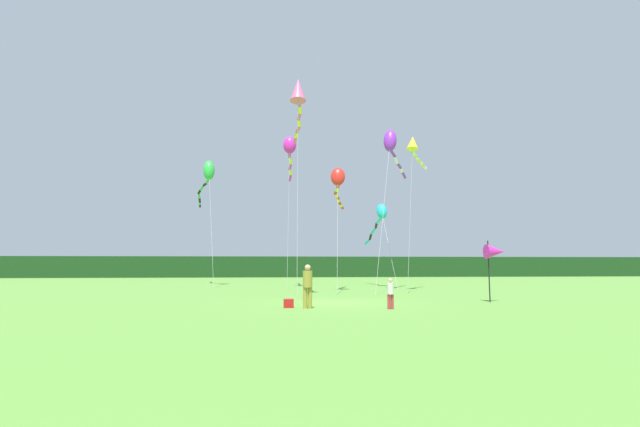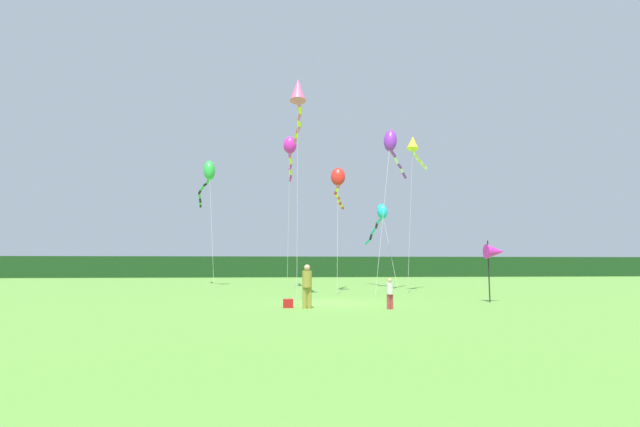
{
  "view_description": "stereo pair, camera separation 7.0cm",
  "coord_description": "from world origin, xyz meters",
  "px_view_note": "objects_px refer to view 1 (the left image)",
  "views": [
    {
      "loc": [
        -2.9,
        -21.75,
        1.78
      ],
      "look_at": [
        0.0,
        6.0,
        4.84
      ],
      "focal_mm": 26.17,
      "sensor_mm": 36.0,
      "label": 1
    },
    {
      "loc": [
        -2.83,
        -21.76,
        1.78
      ],
      "look_at": [
        0.0,
        6.0,
        4.84
      ],
      "focal_mm": 26.17,
      "sensor_mm": 36.0,
      "label": 2
    }
  ],
  "objects_px": {
    "person_adult": "(308,284)",
    "cooler_box": "(289,303)",
    "kite_cyan": "(380,216)",
    "person_child": "(390,292)",
    "kite_purple": "(391,144)",
    "kite_green": "(208,174)",
    "banner_flag_pole": "(495,252)",
    "kite_yellow": "(414,147)",
    "kite_magenta": "(290,149)",
    "kite_red": "(338,181)",
    "kite_rainbow": "(298,96)"
  },
  "relations": [
    {
      "from": "person_adult",
      "to": "cooler_box",
      "type": "distance_m",
      "value": 1.2
    },
    {
      "from": "person_adult",
      "to": "cooler_box",
      "type": "xyz_separation_m",
      "value": [
        -0.75,
        0.44,
        -0.82
      ]
    },
    {
      "from": "person_adult",
      "to": "kite_cyan",
      "type": "height_order",
      "value": "kite_cyan"
    },
    {
      "from": "person_child",
      "to": "kite_purple",
      "type": "distance_m",
      "value": 16.51
    },
    {
      "from": "person_adult",
      "to": "kite_cyan",
      "type": "bearing_deg",
      "value": 67.84
    },
    {
      "from": "person_child",
      "to": "kite_green",
      "type": "bearing_deg",
      "value": 115.34
    },
    {
      "from": "kite_green",
      "to": "kite_cyan",
      "type": "bearing_deg",
      "value": -12.38
    },
    {
      "from": "cooler_box",
      "to": "banner_flag_pole",
      "type": "xyz_separation_m",
      "value": [
        9.94,
        1.79,
        2.19
      ]
    },
    {
      "from": "person_child",
      "to": "banner_flag_pole",
      "type": "bearing_deg",
      "value": 26.02
    },
    {
      "from": "kite_cyan",
      "to": "kite_yellow",
      "type": "relative_size",
      "value": 0.93
    },
    {
      "from": "kite_yellow",
      "to": "person_adult",
      "type": "bearing_deg",
      "value": -126.1
    },
    {
      "from": "banner_flag_pole",
      "to": "kite_yellow",
      "type": "bearing_deg",
      "value": 96.83
    },
    {
      "from": "kite_magenta",
      "to": "kite_red",
      "type": "distance_m",
      "value": 6.37
    },
    {
      "from": "person_child",
      "to": "kite_cyan",
      "type": "height_order",
      "value": "kite_cyan"
    },
    {
      "from": "kite_yellow",
      "to": "kite_red",
      "type": "distance_m",
      "value": 5.7
    },
    {
      "from": "cooler_box",
      "to": "kite_red",
      "type": "distance_m",
      "value": 14.0
    },
    {
      "from": "person_child",
      "to": "kite_rainbow",
      "type": "distance_m",
      "value": 13.64
    },
    {
      "from": "kite_magenta",
      "to": "kite_cyan",
      "type": "relative_size",
      "value": 1.19
    },
    {
      "from": "cooler_box",
      "to": "kite_magenta",
      "type": "height_order",
      "value": "kite_magenta"
    },
    {
      "from": "cooler_box",
      "to": "kite_rainbow",
      "type": "bearing_deg",
      "value": 83.78
    },
    {
      "from": "cooler_box",
      "to": "kite_yellow",
      "type": "distance_m",
      "value": 16.9
    },
    {
      "from": "kite_green",
      "to": "kite_red",
      "type": "xyz_separation_m",
      "value": [
        9.97,
        -9.26,
        -2.1
      ]
    },
    {
      "from": "cooler_box",
      "to": "kite_magenta",
      "type": "xyz_separation_m",
      "value": [
        0.61,
        15.87,
        10.51
      ]
    },
    {
      "from": "kite_magenta",
      "to": "cooler_box",
      "type": "bearing_deg",
      "value": -92.19
    },
    {
      "from": "kite_magenta",
      "to": "kite_cyan",
      "type": "distance_m",
      "value": 9.1
    },
    {
      "from": "banner_flag_pole",
      "to": "kite_purple",
      "type": "bearing_deg",
      "value": 102.97
    },
    {
      "from": "kite_green",
      "to": "kite_magenta",
      "type": "height_order",
      "value": "kite_magenta"
    },
    {
      "from": "cooler_box",
      "to": "kite_rainbow",
      "type": "height_order",
      "value": "kite_rainbow"
    },
    {
      "from": "kite_green",
      "to": "kite_rainbow",
      "type": "distance_m",
      "value": 15.89
    },
    {
      "from": "kite_magenta",
      "to": "kite_yellow",
      "type": "relative_size",
      "value": 1.11
    },
    {
      "from": "person_adult",
      "to": "kite_red",
      "type": "relative_size",
      "value": 0.21
    },
    {
      "from": "banner_flag_pole",
      "to": "kite_purple",
      "type": "distance_m",
      "value": 13.01
    },
    {
      "from": "kite_cyan",
      "to": "kite_yellow",
      "type": "bearing_deg",
      "value": -83.14
    },
    {
      "from": "kite_red",
      "to": "kite_purple",
      "type": "height_order",
      "value": "kite_purple"
    },
    {
      "from": "person_adult",
      "to": "kite_magenta",
      "type": "bearing_deg",
      "value": 90.52
    },
    {
      "from": "kite_magenta",
      "to": "kite_cyan",
      "type": "height_order",
      "value": "kite_magenta"
    },
    {
      "from": "banner_flag_pole",
      "to": "kite_red",
      "type": "distance_m",
      "value": 12.49
    },
    {
      "from": "kite_cyan",
      "to": "banner_flag_pole",
      "type": "bearing_deg",
      "value": -83.15
    },
    {
      "from": "cooler_box",
      "to": "kite_yellow",
      "type": "relative_size",
      "value": 0.04
    },
    {
      "from": "kite_red",
      "to": "kite_purple",
      "type": "xyz_separation_m",
      "value": [
        3.89,
        0.51,
        2.81
      ]
    },
    {
      "from": "cooler_box",
      "to": "kite_magenta",
      "type": "bearing_deg",
      "value": 87.81
    },
    {
      "from": "banner_flag_pole",
      "to": "kite_red",
      "type": "height_order",
      "value": "kite_red"
    },
    {
      "from": "kite_purple",
      "to": "kite_rainbow",
      "type": "bearing_deg",
      "value": -142.01
    },
    {
      "from": "kite_red",
      "to": "cooler_box",
      "type": "bearing_deg",
      "value": -108.17
    },
    {
      "from": "person_adult",
      "to": "kite_magenta",
      "type": "xyz_separation_m",
      "value": [
        -0.15,
        16.31,
        9.7
      ]
    },
    {
      "from": "person_child",
      "to": "kite_cyan",
      "type": "bearing_deg",
      "value": 77.8
    },
    {
      "from": "kite_yellow",
      "to": "kite_rainbow",
      "type": "distance_m",
      "value": 9.35
    },
    {
      "from": "cooler_box",
      "to": "kite_red",
      "type": "bearing_deg",
      "value": 71.83
    },
    {
      "from": "cooler_box",
      "to": "kite_red",
      "type": "height_order",
      "value": "kite_red"
    },
    {
      "from": "kite_purple",
      "to": "kite_green",
      "type": "bearing_deg",
      "value": 147.74
    }
  ]
}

